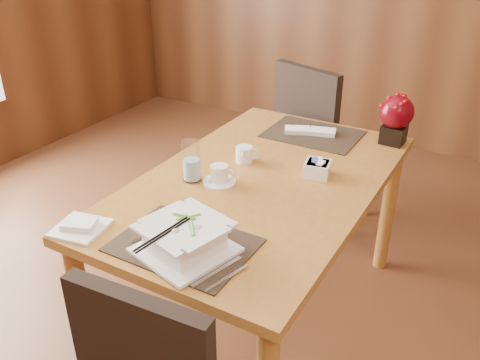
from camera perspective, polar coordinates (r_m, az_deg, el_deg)
The scene contains 12 objects.
dining_table at distance 2.15m, azimuth 2.35°, elevation -2.16°, with size 0.90×1.50×0.75m.
placemat_near at distance 1.71m, azimuth -6.32°, elevation -7.24°, with size 0.45×0.33×0.01m, color black.
placemat_far at distance 2.56m, azimuth 8.18°, elevation 5.14°, with size 0.45×0.33×0.01m, color black.
soup_setting at distance 1.64m, azimuth -6.22°, elevation -6.59°, with size 0.33×0.33×0.11m.
coffee_cup at distance 2.06m, azimuth -2.33°, elevation 0.50°, with size 0.14×0.14×0.08m.
water_glass at distance 2.07m, azimuth -5.48°, elevation 2.15°, with size 0.08×0.08×0.17m, color silver.
creamer_jug at distance 2.24m, azimuth 0.48°, elevation 2.92°, with size 0.10×0.10×0.07m, color white, non-canonical shape.
sugar_caddy at distance 2.14m, azimuth 8.69°, elevation 1.25°, with size 0.10×0.10×0.06m, color white.
berry_decor at distance 2.50m, azimuth 17.12°, elevation 6.83°, with size 0.16×0.16×0.24m.
napkins_far at distance 2.56m, azimuth 8.07°, elevation 5.46°, with size 0.25×0.09×0.02m, color white, non-canonical shape.
bread_plate at distance 1.86m, azimuth -17.52°, elevation -5.17°, with size 0.17×0.17×0.01m, color white.
far_chair at distance 3.04m, azimuth 8.70°, elevation 4.85°, with size 0.59×0.59×1.00m.
Camera 1 is at (0.85, -1.06, 1.73)m, focal length 38.00 mm.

